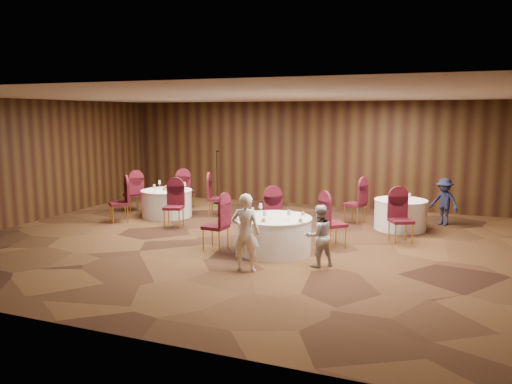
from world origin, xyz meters
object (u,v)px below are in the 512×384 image
(table_left, at_px, (167,203))
(woman_a, at_px, (246,233))
(table_main, at_px, (274,235))
(table_right, at_px, (400,214))
(man_c, at_px, (444,202))
(woman_b, at_px, (319,236))
(mic_stand, at_px, (217,188))

(table_left, bearing_deg, woman_a, -43.46)
(table_left, height_order, woman_a, woman_a)
(table_left, bearing_deg, table_main, -30.65)
(table_right, distance_m, woman_a, 5.00)
(table_right, bearing_deg, man_c, 42.73)
(woman_b, bearing_deg, table_main, -70.82)
(table_right, height_order, man_c, man_c)
(woman_b, bearing_deg, woman_a, -9.16)
(table_left, relative_size, mic_stand, 0.83)
(table_main, distance_m, table_left, 4.64)
(man_c, bearing_deg, woman_a, -91.34)
(woman_b, distance_m, man_c, 5.05)
(table_main, height_order, mic_stand, mic_stand)
(table_right, bearing_deg, mic_stand, 164.75)
(table_main, relative_size, mic_stand, 0.91)
(table_left, xyz_separation_m, table_right, (6.18, 0.74, -0.00))
(woman_b, bearing_deg, table_right, -149.05)
(mic_stand, bearing_deg, woman_a, -59.94)
(table_left, relative_size, woman_b, 1.20)
(table_main, height_order, table_left, same)
(table_main, distance_m, mic_stand, 5.87)
(woman_b, xyz_separation_m, man_c, (2.10, 4.59, 0.02))
(table_main, bearing_deg, woman_a, -93.48)
(table_main, height_order, man_c, man_c)
(table_right, bearing_deg, woman_a, -117.14)
(woman_a, xyz_separation_m, man_c, (3.26, 5.34, -0.11))
(mic_stand, height_order, man_c, mic_stand)
(table_left, bearing_deg, table_right, 6.78)
(woman_a, xyz_separation_m, woman_b, (1.16, 0.75, -0.13))
(table_left, xyz_separation_m, woman_a, (3.91, -3.70, 0.34))
(table_left, xyz_separation_m, mic_stand, (0.43, 2.30, 0.12))
(table_main, xyz_separation_m, table_left, (-3.99, 2.36, 0.00))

